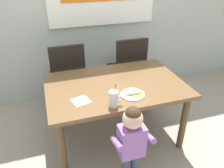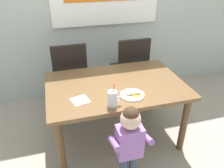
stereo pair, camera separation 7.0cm
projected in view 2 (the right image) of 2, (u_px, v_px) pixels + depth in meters
ground_plane at (115, 135)px, 2.66m from camera, size 24.00×24.00×0.00m
dining_table at (116, 91)px, 2.36m from camera, size 1.42×0.94×0.70m
dining_chair_left at (70, 73)px, 2.90m from camera, size 0.44×0.45×0.96m
dining_chair_right at (130, 66)px, 3.08m from camera, size 0.44×0.45×0.96m
toddler_standing at (130, 138)px, 1.87m from camera, size 0.33×0.24×0.84m
milk_cup at (112, 100)px, 1.94m from camera, size 0.13×0.08×0.25m
snack_plate at (132, 95)px, 2.12m from camera, size 0.23×0.23×0.01m
peeled_banana at (134, 93)px, 2.10m from camera, size 0.17×0.12×0.07m
paper_napkin at (80, 100)px, 2.05m from camera, size 0.18×0.18×0.00m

